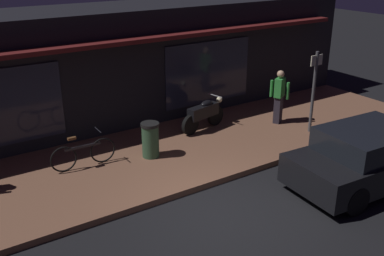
# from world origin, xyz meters

# --- Properties ---
(ground_plane) EXTENTS (60.00, 60.00, 0.00)m
(ground_plane) POSITION_xyz_m (0.00, 0.00, 0.00)
(ground_plane) COLOR black
(sidewalk_slab) EXTENTS (18.00, 4.00, 0.15)m
(sidewalk_slab) POSITION_xyz_m (0.00, 3.00, 0.07)
(sidewalk_slab) COLOR brown
(sidewalk_slab) RESTS_ON ground_plane
(storefront_building) EXTENTS (18.00, 3.30, 3.60)m
(storefront_building) POSITION_xyz_m (0.00, 6.39, 1.80)
(storefront_building) COLOR black
(storefront_building) RESTS_ON ground_plane
(motorcycle) EXTENTS (1.69, 0.64, 0.97)m
(motorcycle) POSITION_xyz_m (2.22, 3.79, 0.65)
(motorcycle) COLOR black
(motorcycle) RESTS_ON sidewalk_slab
(bicycle_parked) EXTENTS (1.66, 0.42, 0.91)m
(bicycle_parked) POSITION_xyz_m (-1.70, 3.37, 0.51)
(bicycle_parked) COLOR black
(bicycle_parked) RESTS_ON sidewalk_slab
(person_bystander) EXTENTS (0.44, 0.59, 1.67)m
(person_bystander) POSITION_xyz_m (4.46, 3.00, 1.03)
(person_bystander) COLOR #28232D
(person_bystander) RESTS_ON sidewalk_slab
(sign_post) EXTENTS (0.44, 0.09, 2.40)m
(sign_post) POSITION_xyz_m (4.76, 1.94, 1.51)
(sign_post) COLOR #47474C
(sign_post) RESTS_ON sidewalk_slab
(trash_bin) EXTENTS (0.48, 0.48, 0.93)m
(trash_bin) POSITION_xyz_m (-0.02, 3.00, 0.62)
(trash_bin) COLOR #2D4C33
(trash_bin) RESTS_ON sidewalk_slab
(parked_car_far) EXTENTS (4.20, 2.02, 1.42)m
(parked_car_far) POSITION_xyz_m (3.70, -0.87, 0.70)
(parked_car_far) COLOR black
(parked_car_far) RESTS_ON ground_plane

